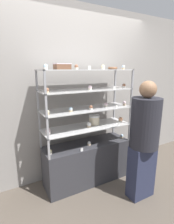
% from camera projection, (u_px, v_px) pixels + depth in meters
% --- Properties ---
extents(ground_plane, '(20.00, 20.00, 0.00)m').
position_uv_depth(ground_plane, '(87.00, 180.00, 2.73)').
color(ground_plane, brown).
extents(back_wall, '(8.00, 0.05, 2.60)m').
position_uv_depth(back_wall, '(76.00, 94.00, 2.72)').
color(back_wall, gray).
rests_on(back_wall, ground_plane).
extents(display_base, '(1.28, 0.42, 0.61)m').
position_uv_depth(display_base, '(87.00, 162.00, 2.66)').
color(display_base, '#333338').
rests_on(display_base, ground_plane).
extents(display_riser_lower, '(1.28, 0.42, 0.27)m').
position_uv_depth(display_riser_lower, '(87.00, 127.00, 2.52)').
color(display_riser_lower, '#99999E').
rests_on(display_riser_lower, display_base).
extents(display_riser_middle, '(1.28, 0.42, 0.27)m').
position_uv_depth(display_riser_middle, '(87.00, 110.00, 2.46)').
color(display_riser_middle, '#99999E').
rests_on(display_riser_middle, display_riser_lower).
extents(display_riser_upper, '(1.28, 0.42, 0.27)m').
position_uv_depth(display_riser_upper, '(87.00, 91.00, 2.39)').
color(display_riser_upper, '#99999E').
rests_on(display_riser_upper, display_riser_middle).
extents(display_riser_top, '(1.28, 0.42, 0.27)m').
position_uv_depth(display_riser_top, '(87.00, 71.00, 2.33)').
color(display_riser_top, '#99999E').
rests_on(display_riser_top, display_riser_upper).
extents(layer_cake_centerpiece, '(0.16, 0.16, 0.14)m').
position_uv_depth(layer_cake_centerpiece, '(94.00, 120.00, 2.60)').
color(layer_cake_centerpiece, beige).
rests_on(layer_cake_centerpiece, display_riser_lower).
extents(sheet_cake_frosted, '(0.19, 0.15, 0.07)m').
position_uv_depth(sheet_cake_frosted, '(62.00, 66.00, 2.11)').
color(sheet_cake_frosted, brown).
rests_on(sheet_cake_frosted, display_riser_top).
extents(cupcake_0, '(0.05, 0.05, 0.06)m').
position_uv_depth(cupcake_0, '(50.00, 152.00, 2.26)').
color(cupcake_0, beige).
rests_on(cupcake_0, display_base).
extents(cupcake_1, '(0.05, 0.05, 0.06)m').
position_uv_depth(cupcake_1, '(89.00, 143.00, 2.52)').
color(cupcake_1, '#CCB28C').
rests_on(cupcake_1, display_base).
extents(cupcake_2, '(0.05, 0.05, 0.06)m').
position_uv_depth(cupcake_2, '(122.00, 136.00, 2.79)').
color(cupcake_2, '#CCB28C').
rests_on(cupcake_2, display_base).
extents(price_tag_0, '(0.04, 0.00, 0.04)m').
position_uv_depth(price_tag_0, '(82.00, 150.00, 2.33)').
color(price_tag_0, white).
rests_on(price_tag_0, display_base).
extents(cupcake_3, '(0.07, 0.07, 0.08)m').
position_uv_depth(cupcake_3, '(48.00, 132.00, 2.21)').
color(cupcake_3, white).
rests_on(cupcake_3, display_riser_lower).
extents(cupcake_4, '(0.07, 0.07, 0.08)m').
position_uv_depth(cupcake_4, '(89.00, 125.00, 2.48)').
color(cupcake_4, '#CCB28C').
rests_on(cupcake_4, display_riser_lower).
extents(cupcake_5, '(0.07, 0.07, 0.08)m').
position_uv_depth(cupcake_5, '(121.00, 120.00, 2.73)').
color(cupcake_5, beige).
rests_on(cupcake_5, display_riser_lower).
extents(price_tag_1, '(0.04, 0.00, 0.04)m').
position_uv_depth(price_tag_1, '(119.00, 124.00, 2.55)').
color(price_tag_1, white).
rests_on(price_tag_1, display_riser_lower).
extents(cupcake_6, '(0.05, 0.05, 0.06)m').
position_uv_depth(cupcake_6, '(47.00, 113.00, 2.08)').
color(cupcake_6, '#CCB28C').
rests_on(cupcake_6, display_riser_middle).
extents(cupcake_7, '(0.05, 0.05, 0.06)m').
position_uv_depth(cupcake_7, '(71.00, 110.00, 2.24)').
color(cupcake_7, '#CCB28C').
rests_on(cupcake_7, display_riser_middle).
extents(cupcake_8, '(0.05, 0.05, 0.06)m').
position_uv_depth(cupcake_8, '(91.00, 108.00, 2.35)').
color(cupcake_8, white).
rests_on(cupcake_8, display_riser_middle).
extents(cupcake_9, '(0.05, 0.05, 0.06)m').
position_uv_depth(cupcake_9, '(106.00, 105.00, 2.54)').
color(cupcake_9, beige).
rests_on(cupcake_9, display_riser_middle).
extents(cupcake_10, '(0.05, 0.05, 0.06)m').
position_uv_depth(cupcake_10, '(124.00, 103.00, 2.65)').
color(cupcake_10, '#CCB28C').
rests_on(cupcake_10, display_riser_middle).
extents(price_tag_2, '(0.04, 0.00, 0.04)m').
position_uv_depth(price_tag_2, '(117.00, 107.00, 2.46)').
color(price_tag_2, white).
rests_on(price_tag_2, display_riser_middle).
extents(cupcake_11, '(0.05, 0.05, 0.06)m').
position_uv_depth(cupcake_11, '(47.00, 91.00, 2.01)').
color(cupcake_11, '#CCB28C').
rests_on(cupcake_11, display_riser_upper).
extents(cupcake_12, '(0.05, 0.05, 0.06)m').
position_uv_depth(cupcake_12, '(90.00, 88.00, 2.32)').
color(cupcake_12, beige).
rests_on(cupcake_12, display_riser_upper).
extents(cupcake_13, '(0.05, 0.05, 0.06)m').
position_uv_depth(cupcake_13, '(124.00, 86.00, 2.58)').
color(cupcake_13, white).
rests_on(cupcake_13, display_riser_upper).
extents(price_tag_3, '(0.04, 0.00, 0.04)m').
position_uv_depth(price_tag_3, '(114.00, 88.00, 2.37)').
color(price_tag_3, white).
rests_on(price_tag_3, display_riser_upper).
extents(cupcake_14, '(0.05, 0.05, 0.06)m').
position_uv_depth(cupcake_14, '(46.00, 67.00, 1.97)').
color(cupcake_14, white).
rests_on(cupcake_14, display_riser_top).
extents(cupcake_15, '(0.05, 0.05, 0.06)m').
position_uv_depth(cupcake_15, '(76.00, 67.00, 2.17)').
color(cupcake_15, beige).
rests_on(cupcake_15, display_riser_top).
extents(cupcake_16, '(0.05, 0.05, 0.06)m').
position_uv_depth(cupcake_16, '(103.00, 67.00, 2.35)').
color(cupcake_16, beige).
rests_on(cupcake_16, display_riser_top).
extents(cupcake_17, '(0.05, 0.05, 0.06)m').
position_uv_depth(cupcake_17, '(123.00, 67.00, 2.55)').
color(cupcake_17, '#CCB28C').
rests_on(cupcake_17, display_riser_top).
extents(price_tag_4, '(0.04, 0.00, 0.04)m').
position_uv_depth(price_tag_4, '(90.00, 68.00, 2.13)').
color(price_tag_4, white).
rests_on(price_tag_4, display_riser_top).
extents(donut_glazed, '(0.14, 0.14, 0.03)m').
position_uv_depth(donut_glazed, '(113.00, 68.00, 2.50)').
color(donut_glazed, brown).
rests_on(donut_glazed, display_riser_top).
extents(customer_figure, '(0.36, 0.36, 1.55)m').
position_uv_depth(customer_figure, '(144.00, 138.00, 2.21)').
color(customer_figure, '#282D47').
rests_on(customer_figure, ground_plane).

